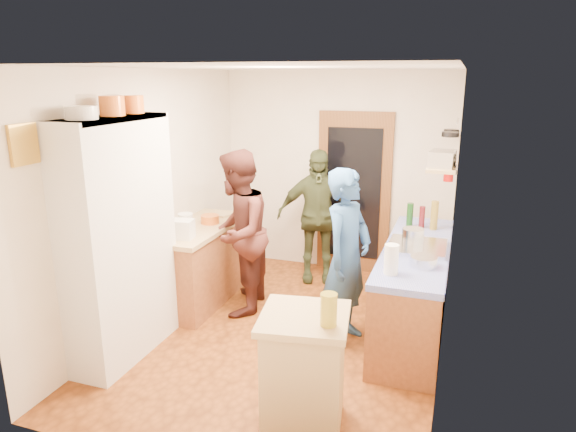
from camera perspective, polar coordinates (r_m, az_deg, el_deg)
The scene contains 44 objects.
floor at distance 5.36m, azimuth -0.21°, elevation -12.97°, with size 3.00×4.00×0.02m, color brown.
ceiling at distance 4.71m, azimuth -0.24°, elevation 16.30°, with size 3.00×4.00×0.02m, color silver.
wall_back at distance 6.76m, azimuth 5.39°, elevation 4.81°, with size 3.00×0.02×2.60m, color silver.
wall_front at distance 3.14m, azimuth -12.44°, elevation -8.15°, with size 3.00×0.02×2.60m, color silver.
wall_left at distance 5.54m, azimuth -15.16°, elevation 1.97°, with size 0.02×4.00×2.60m, color silver.
wall_right at distance 4.62m, azimuth 17.76°, elevation -0.87°, with size 0.02×4.00×2.60m, color silver.
door_frame at distance 6.72m, azimuth 7.33°, elevation 2.51°, with size 0.95×0.06×2.10m, color brown.
door_glass at distance 6.68m, azimuth 7.26°, elevation 2.44°, with size 0.70×0.02×1.70m, color black.
hutch_body at distance 4.85m, azimuth -18.14°, elevation -2.62°, with size 0.40×1.20×2.20m, color silver.
hutch_top_shelf at distance 4.64m, azimuth -19.27°, elevation 10.16°, with size 0.40×1.14×0.04m, color silver.
plate_stack at distance 4.39m, azimuth -21.98°, elevation 10.60°, with size 0.25×0.25×0.10m, color white.
orange_pot_a at distance 4.68m, azimuth -18.97°, elevation 11.50°, with size 0.21×0.21×0.17m, color orange.
orange_pot_b at distance 4.93m, azimuth -16.77°, elevation 11.79°, with size 0.18×0.18×0.16m, color orange.
left_counter_base at distance 6.00m, azimuth -9.71°, elevation -5.41°, with size 0.60×1.40×0.85m, color #9C5B31.
left_counter_top at distance 5.86m, azimuth -9.91°, elevation -1.30°, with size 0.64×1.44×0.05m, color tan.
toaster at distance 5.41m, azimuth -11.85°, elevation -1.43°, with size 0.26×0.17×0.20m, color white.
kettle at distance 5.69m, azimuth -11.31°, elevation -0.63°, with size 0.16×0.16×0.18m, color white.
orange_bowl at distance 5.91m, azimuth -8.65°, elevation -0.35°, with size 0.21×0.21×0.09m, color orange.
chopping_board at distance 6.27m, azimuth -7.59°, elevation 0.25°, with size 0.30×0.22×0.03m, color tan.
right_counter_base at distance 5.40m, azimuth 13.84°, elevation -8.15°, with size 0.60×2.20×0.84m, color #9C5B31.
right_counter_top at distance 5.24m, azimuth 14.16°, elevation -3.63°, with size 0.62×2.22×0.06m, color #0D20C2.
hob at distance 5.17m, azimuth 14.13°, elevation -3.31°, with size 0.55×0.58×0.04m, color silver.
pot_on_hob at distance 5.21m, azimuth 13.72°, elevation -2.10°, with size 0.21×0.21×0.14m, color silver.
bottle_a at distance 5.82m, azimuth 13.38°, elevation 0.08°, with size 0.07×0.07×0.28m, color #143F14.
bottle_b at distance 5.83m, azimuth 14.66°, elevation -0.13°, with size 0.06×0.06×0.25m, color #591419.
bottle_c at distance 5.81m, azimuth 15.95°, elevation 0.07°, with size 0.08×0.08×0.32m, color olive.
paper_towel at distance 4.44m, azimuth 11.40°, elevation -4.75°, with size 0.12×0.12×0.26m, color white.
mixing_bowl at distance 4.70m, azimuth 14.83°, elevation -4.92°, with size 0.24×0.24×0.09m, color silver.
island_base at distance 3.91m, azimuth 1.78°, elevation -17.26°, with size 0.55×0.55×0.86m, color tan.
island_top at distance 3.68m, azimuth 1.84°, elevation -11.28°, with size 0.62×0.62×0.05m, color tan.
cutting_board at distance 3.73m, azimuth 1.17°, elevation -10.75°, with size 0.35×0.28×0.02m, color white.
oil_jar at distance 3.49m, azimuth 4.54°, elevation -10.32°, with size 0.11×0.11×0.23m, color #AD9E2D.
pan_rail at distance 6.00m, azimuth 18.32°, elevation 10.00°, with size 0.02×0.02×0.65m, color silver.
pan_hang_a at distance 5.84m, azimuth 17.58°, elevation 8.64°, with size 0.18×0.18×0.05m, color black.
pan_hang_b at distance 6.04m, azimuth 17.63°, elevation 8.65°, with size 0.16×0.16×0.05m, color black.
pan_hang_c at distance 6.24m, azimuth 17.70°, elevation 8.93°, with size 0.17×0.17×0.05m, color black.
wall_shelf at distance 4.98m, azimuth 16.68°, elevation 5.08°, with size 0.26×0.42×0.03m, color tan.
radio at distance 4.96m, azimuth 16.76°, elevation 6.11°, with size 0.22×0.30×0.15m, color silver.
ext_bracket at distance 6.25m, azimuth 17.98°, elevation 4.65°, with size 0.06×0.10×0.04m, color black.
fire_extinguisher at distance 6.24m, azimuth 17.47°, elevation 5.14°, with size 0.11×0.11×0.32m, color red.
picture_frame at distance 4.22m, azimuth -27.31°, elevation 7.08°, with size 0.03×0.25×0.30m, color gold.
person_hob at distance 4.90m, azimuth 6.72°, elevation -4.73°, with size 0.63×0.41×1.72m, color #2A518C.
person_left at distance 5.57m, azimuth -5.19°, elevation -1.78°, with size 0.87×0.68×1.79m, color #451F1A.
person_back at distance 6.39m, azimuth 3.30°, elevation -0.01°, with size 0.98×0.41×1.68m, color #363F23.
Camera 1 is at (1.54, -4.45, 2.54)m, focal length 32.00 mm.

